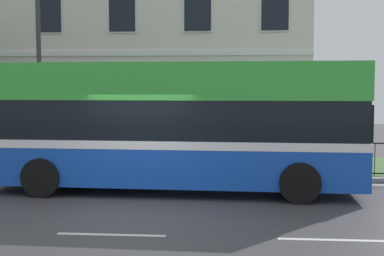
% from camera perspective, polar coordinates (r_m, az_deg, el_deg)
% --- Properties ---
extents(ground_plane, '(60.00, 56.00, 0.18)m').
position_cam_1_polar(ground_plane, '(12.48, -5.81, -8.09)').
color(ground_plane, '#423F42').
extents(iron_verge_railing, '(18.64, 0.04, 0.97)m').
position_cam_1_polar(iron_verge_railing, '(16.30, -11.08, -2.91)').
color(iron_verge_railing, black).
rests_on(iron_verge_railing, ground_plane).
extents(single_decker_bus, '(9.51, 2.89, 3.27)m').
position_cam_1_polar(single_decker_bus, '(13.68, -1.86, 0.37)').
color(single_decker_bus, blue).
rests_on(single_decker_bus, ground_plane).
extents(street_lamp_post, '(0.36, 0.24, 6.52)m').
position_cam_1_polar(street_lamp_post, '(17.28, -16.07, 8.19)').
color(street_lamp_post, '#333338').
rests_on(street_lamp_post, ground_plane).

